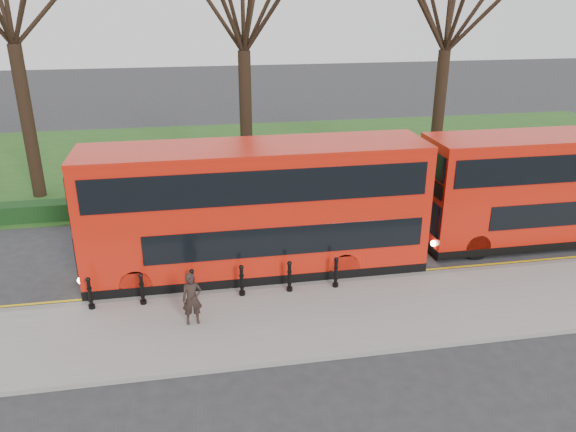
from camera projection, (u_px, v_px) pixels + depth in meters
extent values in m
plane|color=#28282B|center=(222.00, 280.00, 19.10)|extent=(120.00, 120.00, 0.00)
cube|color=gray|center=(229.00, 327.00, 16.33)|extent=(60.00, 4.00, 0.15)
cube|color=slate|center=(224.00, 293.00, 18.16)|extent=(60.00, 0.25, 0.16)
cube|color=#234918|center=(204.00, 159.00, 32.79)|extent=(60.00, 18.00, 0.06)
cube|color=black|center=(211.00, 201.00, 25.16)|extent=(60.00, 0.90, 0.80)
cube|color=yellow|center=(224.00, 290.00, 18.46)|extent=(60.00, 0.10, 0.01)
cube|color=yellow|center=(223.00, 287.00, 18.64)|extent=(60.00, 0.10, 0.01)
cylinder|color=black|center=(28.00, 124.00, 25.61)|extent=(0.60, 0.60, 7.05)
cylinder|color=black|center=(246.00, 121.00, 27.34)|extent=(0.60, 0.60, 6.60)
cylinder|color=black|center=(438.00, 115.00, 29.01)|extent=(0.60, 0.60, 6.45)
cylinder|color=black|center=(90.00, 294.00, 16.96)|extent=(0.15, 0.15, 1.00)
cylinder|color=black|center=(142.00, 289.00, 17.21)|extent=(0.15, 0.15, 1.00)
cylinder|color=black|center=(193.00, 285.00, 17.46)|extent=(0.15, 0.15, 1.00)
cylinder|color=black|center=(242.00, 281.00, 17.72)|extent=(0.15, 0.15, 1.00)
cylinder|color=black|center=(289.00, 277.00, 17.97)|extent=(0.15, 0.15, 1.00)
cylinder|color=black|center=(336.00, 273.00, 18.22)|extent=(0.15, 0.15, 1.00)
cube|color=red|center=(256.00, 206.00, 18.78)|extent=(11.36, 2.58, 4.18)
cube|color=black|center=(258.00, 264.00, 19.58)|extent=(11.38, 2.60, 0.31)
cube|color=black|center=(287.00, 241.00, 18.01)|extent=(9.09, 0.04, 0.98)
cube|color=black|center=(261.00, 187.00, 17.18)|extent=(10.74, 0.04, 1.08)
cube|color=black|center=(77.00, 208.00, 17.72)|extent=(0.06, 2.27, 0.57)
cylinder|color=black|center=(136.00, 284.00, 17.80)|extent=(1.03, 0.31, 1.03)
cylinder|color=black|center=(141.00, 253.00, 19.87)|extent=(1.03, 0.31, 1.03)
cylinder|color=black|center=(344.00, 267.00, 18.92)|extent=(1.03, 0.31, 1.03)
cylinder|color=black|center=(327.00, 239.00, 21.00)|extent=(1.03, 0.31, 1.03)
cube|color=red|center=(561.00, 184.00, 21.41)|extent=(10.65, 2.42, 3.92)
cube|color=black|center=(552.00, 233.00, 22.16)|extent=(10.67, 2.44, 0.29)
cube|color=black|center=(430.00, 185.00, 20.42)|extent=(0.06, 2.13, 0.53)
cylinder|color=black|center=(477.00, 247.00, 20.49)|extent=(0.97, 0.29, 0.97)
cylinder|color=black|center=(451.00, 224.00, 22.44)|extent=(0.97, 0.29, 0.97)
imported|color=black|center=(192.00, 299.00, 16.09)|extent=(0.62, 0.44, 1.59)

